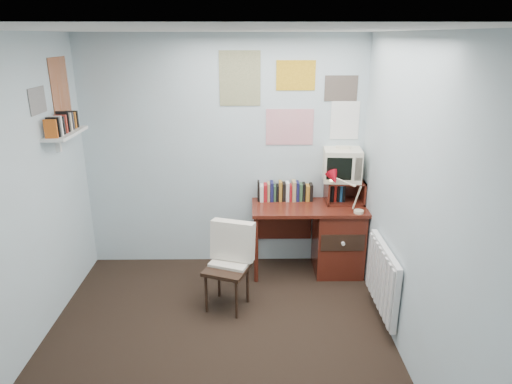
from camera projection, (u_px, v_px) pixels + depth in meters
ground at (216, 360)px, 3.65m from camera, size 3.50×3.50×0.00m
back_wall at (224, 155)px, 4.90m from camera, size 3.00×0.02×2.50m
right_wall at (420, 215)px, 3.26m from camera, size 0.02×3.50×2.50m
ceiling at (204, 30)px, 2.84m from camera, size 3.00×3.50×0.02m
desk at (333, 236)px, 4.93m from camera, size 1.20×0.55×0.76m
desk_chair at (227, 269)px, 4.25m from camera, size 0.52×0.51×0.80m
desk_lamp at (360, 196)px, 4.57m from camera, size 0.28×0.24×0.36m
tv_riser at (344, 191)px, 4.88m from camera, size 0.40×0.30×0.25m
crt_tv at (342, 163)px, 4.80m from camera, size 0.41×0.39×0.37m
book_row at (285, 191)px, 4.95m from camera, size 0.60×0.14×0.22m
radiator at (383, 278)px, 4.05m from camera, size 0.09×0.80×0.60m
wall_shelf at (66, 133)px, 4.15m from camera, size 0.20×0.62×0.24m
posters_back at (290, 98)px, 4.71m from camera, size 1.20×0.01×0.90m
posters_left at (49, 91)px, 4.02m from camera, size 0.01×0.70×0.60m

